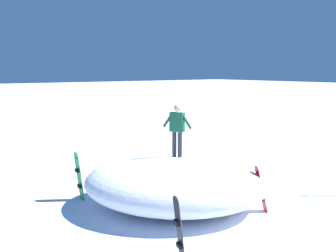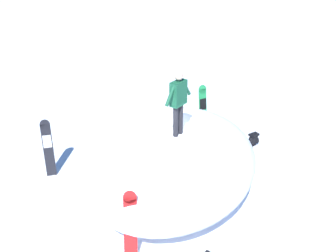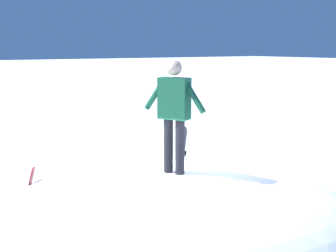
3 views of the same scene
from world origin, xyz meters
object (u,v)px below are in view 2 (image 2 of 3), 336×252
Objects in this scene: snowboard_primary_upright at (203,109)px; backpack_far at (254,140)px; snowboard_secondary_upright at (48,147)px; snowboarder_standing at (178,99)px; snowboard_tertiary_upright at (130,224)px.

snowboard_primary_upright reaches higher than backpack_far.
snowboard_primary_upright is 1.98m from backpack_far.
snowboard_primary_upright is 5.22m from snowboard_secondary_upright.
snowboarder_standing is at bearing -74.46° from backpack_far.
snowboard_tertiary_upright is (1.73, -2.04, -1.84)m from snowboarder_standing.
snowboarder_standing reaches higher than backpack_far.
snowboarder_standing reaches higher than snowboard_secondary_upright.
snowboard_primary_upright is 1.14× the size of snowboard_tertiary_upright.
backpack_far is at bearing 116.34° from snowboard_tertiary_upright.
snowboard_primary_upright is at bearing 134.22° from snowboard_tertiary_upright.
snowboarder_standing is 4.17m from backpack_far.
snowboard_primary_upright is at bearing 137.43° from snowboarder_standing.
snowboard_tertiary_upright reaches higher than backpack_far.
backpack_far is at bearing 78.05° from snowboard_secondary_upright.
snowboard_secondary_upright is 1.11× the size of snowboard_tertiary_upright.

